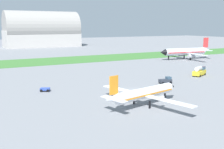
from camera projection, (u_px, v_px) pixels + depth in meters
The scene contains 8 objects.
ground_plane at pixel (136, 90), 74.22m from camera, with size 600.00×600.00×0.00m, color gray.
grass_taxiway_strip at pixel (54, 61), 135.74m from camera, with size 360.00×28.00×0.08m, color #3D7533.
airplane_foreground_turboprop at pixel (144, 93), 59.83m from camera, with size 20.93×24.28×7.37m.
airplane_parked_jet_far at pixel (186, 52), 141.54m from camera, with size 29.25×29.73×10.52m.
pushback_tug_near_gate at pixel (166, 80), 82.99m from camera, with size 3.82×2.49×1.95m.
baggage_cart_midfield at pixel (45, 89), 73.01m from camera, with size 2.91×2.62×0.90m.
fuel_truck_by_runway at pixel (199, 71), 95.70m from camera, with size 6.91×4.87×3.29m.
hangar_distant at pixel (42, 31), 223.41m from camera, with size 56.95×25.04×27.57m.
Camera 1 is at (-40.07, -60.67, 16.71)m, focal length 45.84 mm.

